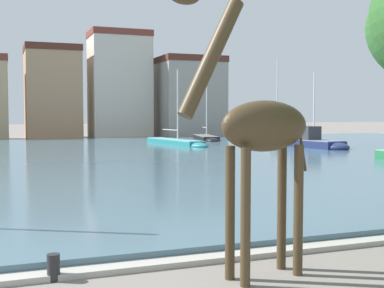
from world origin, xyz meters
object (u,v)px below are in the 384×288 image
sailboat_black (207,139)px  sailboat_navy (313,143)px  giraffe_statue (258,132)px  sailboat_teal (179,143)px  sailboat_orange (277,138)px  mooring_bollard (53,267)px

sailboat_black → sailboat_navy: bearing=-76.3°
giraffe_statue → sailboat_teal: sailboat_teal is taller
sailboat_black → sailboat_orange: bearing=-48.5°
sailboat_navy → mooring_bollard: sailboat_navy is taller
sailboat_teal → mooring_bollard: size_ratio=19.71×
sailboat_orange → sailboat_black: size_ratio=1.03×
giraffe_statue → sailboat_orange: size_ratio=0.63×
mooring_bollard → sailboat_black: bearing=64.4°
giraffe_statue → sailboat_navy: size_ratio=0.71×
sailboat_black → mooring_bollard: (-19.91, -41.47, -0.13)m
sailboat_navy → sailboat_teal: 11.97m
mooring_bollard → giraffe_statue: bearing=-18.5°
sailboat_teal → mooring_bollard: bearing=-112.6°
sailboat_orange → sailboat_teal: size_ratio=0.87×
sailboat_teal → sailboat_orange: bearing=6.0°
sailboat_orange → mooring_bollard: 43.56m
giraffe_statue → sailboat_black: sailboat_black is taller
sailboat_teal → mooring_bollard: 37.33m
sailboat_orange → sailboat_teal: 10.85m
sailboat_orange → mooring_bollard: bearing=-125.2°
sailboat_black → giraffe_statue: bearing=-110.9°
giraffe_statue → sailboat_black: size_ratio=0.64×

